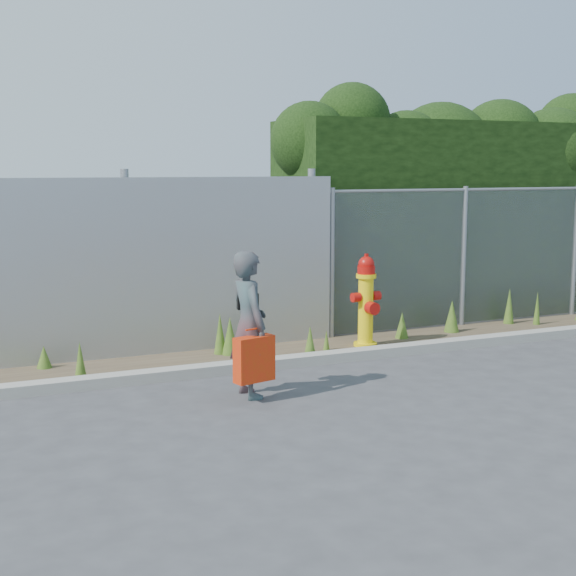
% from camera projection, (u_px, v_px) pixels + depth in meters
% --- Properties ---
extents(ground, '(80.00, 80.00, 0.00)m').
position_uv_depth(ground, '(374.00, 407.00, 7.84)').
color(ground, '#3C3B3E').
rests_on(ground, ground).
extents(curb, '(16.00, 0.22, 0.12)m').
position_uv_depth(curb, '(298.00, 360.00, 9.46)').
color(curb, gray).
rests_on(curb, ground).
extents(weed_strip, '(16.00, 1.20, 0.54)m').
position_uv_depth(weed_strip, '(294.00, 343.00, 10.15)').
color(weed_strip, '#4C3C2B').
rests_on(weed_strip, ground).
extents(chainlink_fence, '(6.50, 0.07, 2.05)m').
position_uv_depth(chainlink_fence, '(521.00, 253.00, 12.09)').
color(chainlink_fence, gray).
rests_on(chainlink_fence, ground).
extents(hedge, '(7.57, 2.01, 3.57)m').
position_uv_depth(hedge, '(493.00, 192.00, 13.01)').
color(hedge, black).
rests_on(hedge, ground).
extents(fire_hydrant, '(0.41, 0.37, 1.22)m').
position_uv_depth(fire_hydrant, '(366.00, 302.00, 10.33)').
color(fire_hydrant, yellow).
rests_on(fire_hydrant, ground).
extents(woman, '(0.38, 0.56, 1.50)m').
position_uv_depth(woman, '(249.00, 324.00, 8.10)').
color(woman, '#106467').
rests_on(woman, ground).
extents(red_tote_bag, '(0.41, 0.15, 0.54)m').
position_uv_depth(red_tote_bag, '(254.00, 359.00, 7.95)').
color(red_tote_bag, '#C0350B').
extents(black_shoulder_bag, '(0.22, 0.09, 0.16)m').
position_uv_depth(black_shoulder_bag, '(248.00, 301.00, 8.25)').
color(black_shoulder_bag, black).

